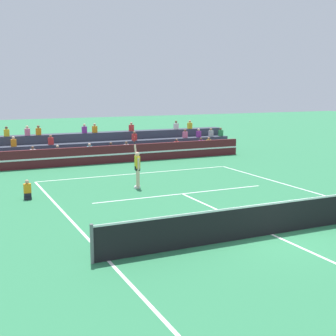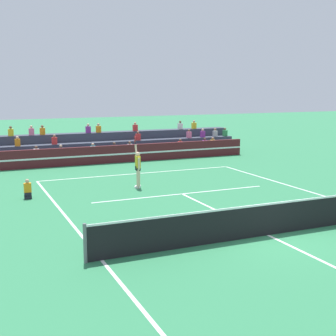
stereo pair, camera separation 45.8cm
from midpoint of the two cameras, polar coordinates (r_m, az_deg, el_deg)
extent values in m
plane|color=#2D7A4C|center=(15.55, 12.92, -7.99)|extent=(120.00, 120.00, 0.00)
cube|color=white|center=(25.78, -3.00, -0.66)|extent=(11.00, 0.10, 0.01)
cube|color=white|center=(13.17, -7.07, -11.10)|extent=(0.10, 23.80, 0.01)
cube|color=white|center=(20.85, 2.36, -3.17)|extent=(8.25, 0.10, 0.01)
cube|color=white|center=(15.55, 12.92, -7.98)|extent=(0.10, 12.85, 0.01)
cylinder|color=slate|center=(12.87, -9.07, -9.07)|extent=(0.10, 0.10, 1.10)
cube|color=black|center=(15.41, 12.99, -6.22)|extent=(11.90, 0.02, 1.00)
cube|color=white|center=(15.27, 13.07, -4.31)|extent=(11.90, 0.04, 0.06)
cube|color=#51191E|center=(29.51, -5.83, 1.71)|extent=(18.00, 0.24, 1.10)
cube|color=white|center=(29.38, -5.75, 1.68)|extent=(18.00, 0.02, 0.10)
cube|color=#383D4C|center=(30.75, -6.56, 1.51)|extent=(18.94, 0.95, 0.55)
cube|color=yellow|center=(33.49, 5.85, 3.06)|extent=(0.32, 0.22, 0.44)
sphere|color=#9E7051|center=(33.46, 5.86, 3.60)|extent=(0.18, 0.18, 0.18)
cube|color=red|center=(32.31, 1.90, 2.86)|extent=(0.32, 0.22, 0.44)
sphere|color=brown|center=(32.28, 1.90, 3.42)|extent=(0.18, 0.18, 0.18)
cube|color=purple|center=(33.18, 4.89, 3.01)|extent=(0.32, 0.22, 0.44)
sphere|color=brown|center=(33.15, 4.90, 3.56)|extent=(0.18, 0.18, 0.18)
cube|color=black|center=(30.58, -6.14, 2.41)|extent=(0.32, 0.22, 0.44)
sphere|color=brown|center=(30.54, -6.15, 3.00)|extent=(0.18, 0.18, 0.18)
cube|color=#B2B2B7|center=(30.91, -4.27, 2.52)|extent=(0.32, 0.22, 0.44)
sphere|color=brown|center=(30.87, -4.27, 3.11)|extent=(0.18, 0.18, 0.18)
cube|color=black|center=(29.73, -12.49, 2.02)|extent=(0.32, 0.22, 0.44)
sphere|color=beige|center=(29.69, -12.51, 2.63)|extent=(0.18, 0.18, 0.18)
cube|color=silver|center=(29.48, -15.32, 1.84)|extent=(0.32, 0.22, 0.44)
sphere|color=brown|center=(29.44, -15.35, 2.45)|extent=(0.18, 0.18, 0.18)
cube|color=teal|center=(30.18, -8.71, 2.25)|extent=(0.32, 0.22, 0.44)
sphere|color=beige|center=(30.14, -8.73, 2.86)|extent=(0.18, 0.18, 0.18)
cube|color=#383D4C|center=(31.61, -7.08, 2.23)|extent=(18.94, 0.95, 1.10)
cube|color=red|center=(30.55, -13.26, 3.23)|extent=(0.32, 0.22, 0.44)
sphere|color=#9E7051|center=(30.52, -13.28, 3.83)|extent=(0.18, 0.18, 0.18)
cube|color=purple|center=(34.11, 4.64, 4.13)|extent=(0.32, 0.22, 0.44)
sphere|color=beige|center=(34.08, 4.64, 4.66)|extent=(0.18, 0.18, 0.18)
cube|color=red|center=(32.05, -3.27, 3.78)|extent=(0.32, 0.22, 0.44)
sphere|color=brown|center=(32.02, -3.28, 4.35)|extent=(0.18, 0.18, 0.18)
cube|color=pink|center=(33.60, 2.96, 4.06)|extent=(0.32, 0.22, 0.44)
sphere|color=brown|center=(33.57, 2.97, 4.60)|extent=(0.18, 0.18, 0.18)
cube|color=orange|center=(30.23, -17.46, 2.97)|extent=(0.32, 0.22, 0.44)
sphere|color=beige|center=(30.19, -17.49, 3.58)|extent=(0.18, 0.18, 0.18)
cube|color=#B2B2B7|center=(34.61, 6.14, 4.19)|extent=(0.32, 0.22, 0.44)
sphere|color=#9E7051|center=(34.58, 6.14, 4.71)|extent=(0.18, 0.18, 0.18)
cube|color=#338C4C|center=(35.03, 7.33, 4.23)|extent=(0.32, 0.22, 0.44)
sphere|color=brown|center=(35.00, 7.34, 4.75)|extent=(0.18, 0.18, 0.18)
cube|color=#383D4C|center=(32.48, -7.57, 2.91)|extent=(18.94, 0.95, 1.65)
cube|color=purple|center=(31.94, -9.30, 4.64)|extent=(0.32, 0.22, 0.44)
sphere|color=beige|center=(31.91, -9.32, 5.21)|extent=(0.18, 0.18, 0.18)
cube|color=orange|center=(32.13, -8.07, 4.70)|extent=(0.32, 0.22, 0.44)
sphere|color=tan|center=(32.10, -8.08, 5.27)|extent=(0.18, 0.18, 0.18)
cube|color=red|center=(32.94, -3.62, 4.90)|extent=(0.32, 0.22, 0.44)
sphere|color=tan|center=(32.91, -3.63, 5.45)|extent=(0.18, 0.18, 0.18)
cube|color=pink|center=(31.23, -15.91, 4.27)|extent=(0.32, 0.22, 0.44)
sphere|color=beige|center=(31.20, -15.94, 4.86)|extent=(0.18, 0.18, 0.18)
cube|color=orange|center=(31.33, -14.66, 4.35)|extent=(0.32, 0.22, 0.44)
sphere|color=brown|center=(31.30, -14.68, 4.93)|extent=(0.18, 0.18, 0.18)
cube|color=yellow|center=(34.79, 3.56, 5.16)|extent=(0.32, 0.22, 0.44)
sphere|color=tan|center=(34.76, 3.56, 5.69)|extent=(0.18, 0.18, 0.18)
cube|color=yellow|center=(31.08, -18.22, 4.13)|extent=(0.32, 0.22, 0.44)
sphere|color=brown|center=(31.06, -18.25, 4.72)|extent=(0.18, 0.18, 0.18)
cube|color=silver|center=(34.29, 1.87, 5.11)|extent=(0.32, 0.22, 0.44)
sphere|color=brown|center=(34.26, 1.87, 5.64)|extent=(0.18, 0.18, 0.18)
cube|color=black|center=(20.80, -16.09, -3.43)|extent=(0.28, 0.36, 0.12)
cube|color=black|center=(20.77, -16.11, -3.11)|extent=(0.28, 0.24, 0.18)
cube|color=orange|center=(20.71, -16.15, -2.32)|extent=(0.30, 0.18, 0.40)
sphere|color=tan|center=(20.65, -16.18, -1.54)|extent=(0.17, 0.17, 0.17)
cylinder|color=beige|center=(21.95, -3.08, -1.33)|extent=(0.14, 0.14, 0.90)
cylinder|color=beige|center=(22.18, -3.00, -1.21)|extent=(0.14, 0.14, 0.90)
cube|color=black|center=(21.96, -3.10, -0.02)|extent=(0.24, 0.35, 0.20)
cube|color=yellow|center=(21.91, -3.11, 0.75)|extent=(0.25, 0.38, 0.56)
sphere|color=beige|center=(21.86, -3.12, 1.68)|extent=(0.22, 0.22, 0.22)
cube|color=white|center=(22.02, -3.18, -2.36)|extent=(0.27, 0.16, 0.09)
cube|color=white|center=(22.25, -3.10, -2.24)|extent=(0.27, 0.16, 0.09)
cylinder|color=beige|center=(21.69, -2.97, 0.50)|extent=(0.09, 0.09, 0.56)
cylinder|color=beige|center=(22.19, -3.32, 2.13)|extent=(0.14, 0.36, 0.57)
cylinder|color=black|center=(22.32, -3.43, 3.10)|extent=(0.05, 0.13, 0.21)
torus|color=#B21E1E|center=(22.38, -3.48, 3.53)|extent=(0.09, 0.41, 0.41)
sphere|color=#C6DB33|center=(16.61, 13.46, -6.74)|extent=(0.07, 0.07, 0.07)
camera|label=1|loc=(0.23, -89.38, 0.11)|focal=50.00mm
camera|label=2|loc=(0.23, 90.62, -0.11)|focal=50.00mm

